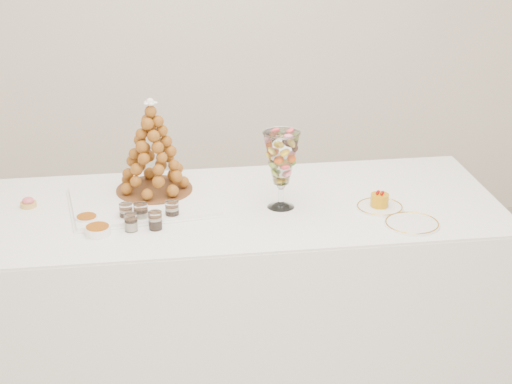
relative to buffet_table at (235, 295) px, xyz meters
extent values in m
cube|color=silver|center=(0.05, 1.73, 0.97)|extent=(4.50, 0.04, 2.80)
cube|color=white|center=(0.00, 0.00, -0.01)|extent=(2.27, 0.99, 0.84)
cube|color=white|center=(0.00, 0.00, 0.42)|extent=(2.26, 0.98, 0.01)
cube|color=white|center=(-0.38, 0.06, 0.43)|extent=(0.65, 0.53, 0.02)
cylinder|color=white|center=(0.19, -0.03, 0.43)|extent=(0.11, 0.11, 0.02)
cylinder|color=white|center=(0.19, -0.03, 0.48)|extent=(0.02, 0.02, 0.08)
sphere|color=white|center=(0.19, -0.03, 0.52)|extent=(0.04, 0.04, 0.04)
cylinder|color=white|center=(0.60, -0.09, 0.43)|extent=(0.19, 0.19, 0.01)
cylinder|color=white|center=(0.69, -0.26, 0.43)|extent=(0.22, 0.22, 0.01)
cylinder|color=tan|center=(-0.85, 0.07, 0.44)|extent=(0.07, 0.07, 0.02)
ellipsoid|color=#D25664|center=(-0.85, 0.07, 0.45)|extent=(0.05, 0.05, 0.03)
cylinder|color=white|center=(-0.44, -0.11, 0.46)|extent=(0.06, 0.06, 0.07)
cylinder|color=white|center=(-0.38, -0.12, 0.46)|extent=(0.06, 0.06, 0.08)
cylinder|color=white|center=(-0.26, -0.11, 0.46)|extent=(0.07, 0.07, 0.08)
cylinder|color=white|center=(-0.42, -0.20, 0.46)|extent=(0.05, 0.05, 0.07)
cylinder|color=white|center=(-0.32, -0.20, 0.46)|extent=(0.06, 0.06, 0.07)
cylinder|color=white|center=(-0.60, -0.11, 0.44)|extent=(0.09, 0.09, 0.03)
cylinder|color=white|center=(-0.55, -0.22, 0.44)|extent=(0.10, 0.10, 0.03)
cylinder|color=brown|center=(-0.33, 0.16, 0.45)|extent=(0.33, 0.33, 0.01)
cone|color=brown|center=(-0.33, 0.16, 0.65)|extent=(0.35, 0.35, 0.39)
sphere|color=white|center=(-0.33, 0.16, 0.83)|extent=(0.04, 0.04, 0.04)
cylinder|color=#C78709|center=(0.60, -0.09, 0.46)|extent=(0.08, 0.08, 0.05)
sphere|color=#990506|center=(0.61, -0.08, 0.49)|extent=(0.01, 0.01, 0.01)
sphere|color=#990506|center=(0.59, -0.07, 0.49)|extent=(0.01, 0.01, 0.01)
sphere|color=#990506|center=(0.59, -0.09, 0.49)|extent=(0.01, 0.01, 0.01)
sphere|color=#990506|center=(0.60, -0.10, 0.49)|extent=(0.01, 0.01, 0.01)
camera|label=1|loc=(-0.24, -3.26, 1.85)|focal=60.00mm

